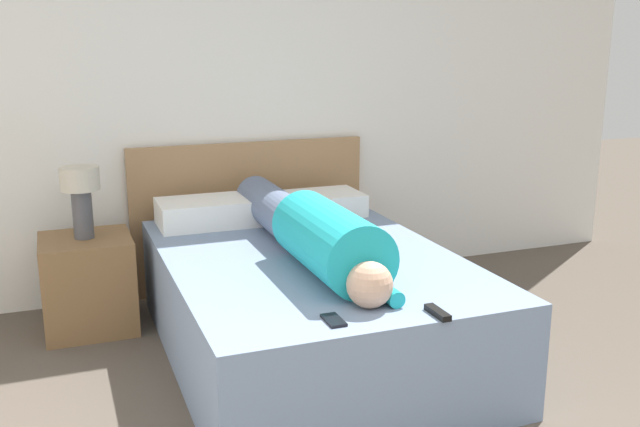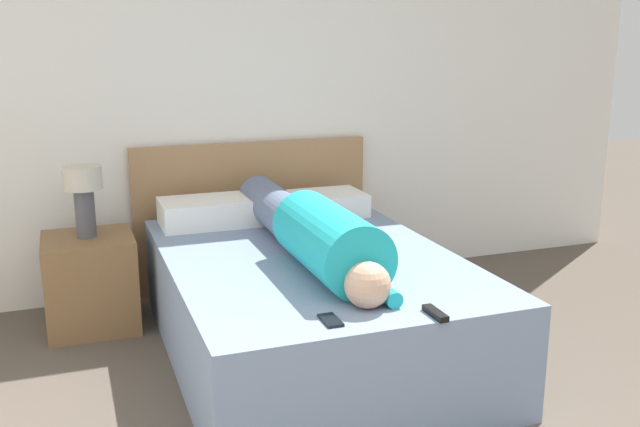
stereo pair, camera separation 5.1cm
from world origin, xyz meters
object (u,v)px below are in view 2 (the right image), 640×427
(bed, at_px, (310,305))
(pillow_near_headboard, at_px, (216,211))
(nightstand, at_px, (91,282))
(pillow_second, at_px, (314,204))
(cell_phone, at_px, (330,320))
(tv_remote, at_px, (435,313))
(person_lying, at_px, (310,230))
(table_lamp, at_px, (83,191))

(bed, height_order, pillow_near_headboard, pillow_near_headboard)
(nightstand, relative_size, pillow_second, 0.87)
(cell_phone, bearing_deg, tv_remote, -11.96)
(nightstand, bearing_deg, cell_phone, -62.53)
(pillow_second, bearing_deg, cell_phone, -107.46)
(nightstand, relative_size, person_lying, 0.30)
(tv_remote, bearing_deg, cell_phone, 168.04)
(cell_phone, bearing_deg, table_lamp, 117.47)
(nightstand, bearing_deg, bed, -35.95)
(table_lamp, height_order, pillow_second, table_lamp)
(person_lying, height_order, pillow_second, person_lying)
(table_lamp, height_order, cell_phone, table_lamp)
(nightstand, relative_size, table_lamp, 1.34)
(table_lamp, relative_size, pillow_near_headboard, 0.62)
(table_lamp, distance_m, pillow_near_headboard, 0.75)
(nightstand, distance_m, tv_remote, 2.10)
(pillow_second, xyz_separation_m, cell_phone, (-0.51, -1.61, -0.06))
(cell_phone, bearing_deg, bed, 75.98)
(nightstand, distance_m, person_lying, 1.36)
(nightstand, bearing_deg, person_lying, -37.97)
(table_lamp, bearing_deg, nightstand, 180.00)
(bed, relative_size, pillow_near_headboard, 3.10)
(pillow_second, distance_m, tv_remote, 1.70)
(nightstand, xyz_separation_m, table_lamp, (0.00, 0.00, 0.52))
(bed, bearing_deg, pillow_second, 68.97)
(table_lamp, xyz_separation_m, cell_phone, (0.83, -1.59, -0.25))
(bed, height_order, tv_remote, tv_remote)
(table_lamp, relative_size, pillow_second, 0.65)
(pillow_near_headboard, bearing_deg, person_lying, -70.08)
(bed, xyz_separation_m, table_lamp, (-1.03, 0.75, 0.52))
(tv_remote, relative_size, cell_phone, 1.15)
(pillow_near_headboard, xyz_separation_m, tv_remote, (0.51, -1.70, -0.06))
(bed, bearing_deg, cell_phone, -104.02)
(person_lying, distance_m, cell_phone, 0.83)
(table_lamp, distance_m, pillow_second, 1.35)
(pillow_near_headboard, distance_m, cell_phone, 1.62)
(cell_phone, bearing_deg, person_lying, 76.15)
(pillow_near_headboard, relative_size, pillow_second, 1.05)
(bed, xyz_separation_m, cell_phone, (-0.21, -0.84, 0.27))
(table_lamp, xyz_separation_m, pillow_second, (1.33, 0.02, -0.19))
(pillow_second, bearing_deg, pillow_near_headboard, 180.00)
(nightstand, distance_m, pillow_near_headboard, 0.80)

